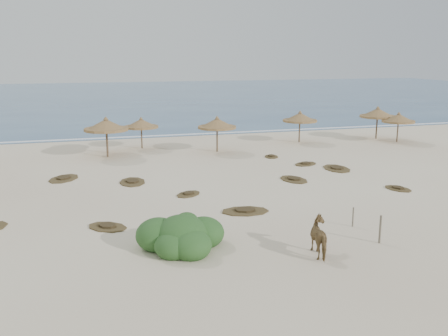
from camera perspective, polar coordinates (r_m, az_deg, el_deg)
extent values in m
plane|color=beige|center=(25.47, 3.07, -5.26)|extent=(160.00, 160.00, 0.00)
cube|color=navy|center=(98.49, -11.51, 8.03)|extent=(200.00, 100.00, 0.01)
cube|color=white|center=(50.12, -6.73, 3.71)|extent=(70.00, 0.60, 0.01)
cylinder|color=brown|center=(41.84, -13.21, 3.15)|extent=(0.12, 0.12, 2.18)
cylinder|color=olive|center=(41.70, -13.27, 4.37)|extent=(3.61, 3.61, 0.19)
cone|color=olive|center=(41.66, -13.30, 4.84)|extent=(3.49, 3.49, 0.78)
cone|color=olive|center=(41.60, -13.33, 5.48)|extent=(0.37, 0.37, 0.23)
cylinder|color=brown|center=(40.17, -13.23, 2.91)|extent=(0.14, 0.14, 2.41)
cylinder|color=olive|center=(40.02, -13.31, 4.32)|extent=(3.88, 3.88, 0.21)
cone|color=olive|center=(39.97, -13.33, 4.86)|extent=(3.75, 3.75, 0.86)
cone|color=olive|center=(39.90, -13.37, 5.59)|extent=(0.41, 0.41, 0.25)
cylinder|color=brown|center=(43.39, -9.39, 3.56)|extent=(0.12, 0.12, 2.04)
cylinder|color=olive|center=(43.26, -9.43, 4.66)|extent=(3.09, 3.09, 0.17)
cone|color=olive|center=(43.22, -9.45, 5.08)|extent=(2.99, 2.99, 0.73)
cone|color=olive|center=(43.16, -9.47, 5.65)|extent=(0.35, 0.35, 0.21)
cylinder|color=brown|center=(41.33, -0.79, 3.41)|extent=(0.13, 0.13, 2.23)
cylinder|color=olive|center=(41.19, -0.80, 4.68)|extent=(4.00, 4.00, 0.19)
cone|color=olive|center=(41.14, -0.80, 5.16)|extent=(3.86, 3.86, 0.80)
cone|color=olive|center=(41.08, -0.80, 5.83)|extent=(0.38, 0.38, 0.23)
cylinder|color=brown|center=(46.29, 8.62, 4.26)|extent=(0.12, 0.12, 2.19)
cylinder|color=olive|center=(46.16, 8.66, 5.37)|extent=(3.61, 3.61, 0.19)
cone|color=olive|center=(46.12, 8.67, 5.79)|extent=(3.49, 3.49, 0.78)
cone|color=olive|center=(46.07, 8.69, 6.37)|extent=(0.37, 0.37, 0.23)
cylinder|color=brown|center=(49.93, 17.05, 4.55)|extent=(0.13, 0.13, 2.34)
cylinder|color=olive|center=(49.81, 17.13, 5.65)|extent=(4.18, 4.18, 0.20)
cone|color=olive|center=(49.77, 17.15, 6.07)|extent=(4.04, 4.04, 0.84)
cone|color=olive|center=(49.71, 17.19, 6.65)|extent=(0.40, 0.40, 0.25)
cylinder|color=brown|center=(48.60, 19.23, 4.04)|extent=(0.12, 0.12, 2.09)
cylinder|color=olive|center=(48.49, 19.30, 5.05)|extent=(3.65, 3.65, 0.18)
cone|color=olive|center=(48.45, 19.33, 5.43)|extent=(3.52, 3.52, 0.75)
cone|color=olive|center=(48.40, 19.37, 5.96)|extent=(0.36, 0.36, 0.22)
imported|color=brown|center=(20.57, 11.12, -7.78)|extent=(1.01, 1.86, 1.50)
cylinder|color=#6A604F|center=(22.47, 17.41, -6.70)|extent=(0.10, 0.10, 1.24)
cylinder|color=#6A604F|center=(24.25, 14.52, -5.44)|extent=(0.08, 0.08, 0.95)
ellipsoid|color=#305E28|center=(20.87, -4.87, -7.67)|extent=(2.24, 2.24, 1.68)
ellipsoid|color=#305E28|center=(21.42, -2.37, -7.40)|extent=(1.79, 1.79, 1.34)
ellipsoid|color=#305E28|center=(21.16, -7.51, -7.60)|extent=(1.90, 1.90, 1.43)
ellipsoid|color=#305E28|center=(20.25, -3.79, -8.81)|extent=(1.68, 1.68, 1.26)
ellipsoid|color=#305E28|center=(20.35, -5.79, -8.81)|extent=(1.57, 1.57, 1.18)
ellipsoid|color=#305E28|center=(22.00, -3.65, -7.17)|extent=(1.34, 1.34, 1.01)
ellipsoid|color=#305E28|center=(21.31, -4.29, -6.09)|extent=(1.01, 1.01, 0.76)
ellipsoid|color=#305E28|center=(20.76, -5.87, -6.48)|extent=(0.90, 0.90, 0.67)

